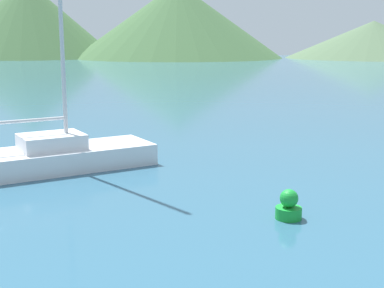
% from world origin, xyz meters
% --- Properties ---
extents(sailboat_inner, '(6.18, 4.71, 10.85)m').
position_xyz_m(sailboat_inner, '(-3.28, 16.11, 0.48)').
color(sailboat_inner, silver).
rests_on(sailboat_inner, ground_plane).
extents(buoy_marker, '(0.58, 0.58, 0.66)m').
position_xyz_m(buoy_marker, '(2.93, 11.68, 0.27)').
color(buoy_marker, green).
rests_on(buoy_marker, ground_plane).
extents(hill_west, '(34.64, 34.64, 14.98)m').
position_xyz_m(hill_west, '(-30.83, 108.66, 7.49)').
color(hill_west, '#3D6038').
rests_on(hill_west, ground_plane).
extents(hill_central, '(40.35, 40.35, 14.07)m').
position_xyz_m(hill_central, '(-1.19, 106.00, 7.04)').
color(hill_central, '#3D6038').
rests_on(hill_central, ground_plane).
extents(hill_east, '(32.73, 32.73, 6.96)m').
position_xyz_m(hill_east, '(35.95, 103.55, 3.48)').
color(hill_east, '#4C6647').
rests_on(hill_east, ground_plane).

